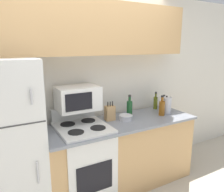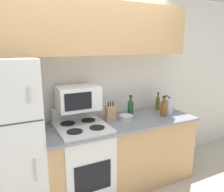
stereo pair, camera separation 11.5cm
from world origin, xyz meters
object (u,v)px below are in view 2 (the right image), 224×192
refrigerator (8,144)px  stove (83,161)px  bottle_whiskey (163,108)px  kettle (168,106)px  bottle_wine_green (131,108)px  bottle_olive_oil (158,103)px  bottle_vinegar (166,105)px  knife_block (110,113)px  microwave (78,98)px  bowl (126,117)px

refrigerator → stove: (0.79, -0.02, -0.38)m
bottle_whiskey → kettle: bearing=19.6°
refrigerator → bottle_wine_green: (1.51, 0.09, 0.16)m
stove → bottle_olive_oil: size_ratio=4.22×
bottle_olive_oil → bottle_whiskey: 0.32m
bottle_olive_oil → kettle: (-0.01, -0.25, 0.01)m
bottle_vinegar → kettle: kettle is taller
knife_block → bottle_olive_oil: size_ratio=0.96×
bottle_olive_oil → bottle_whiskey: bottle_whiskey is taller
bottle_olive_oil → bottle_vinegar: size_ratio=1.08×
microwave → bottle_vinegar: 1.33m
refrigerator → stove: bearing=-1.7°
bottle_olive_oil → bottle_wine_green: bearing=-168.2°
bottle_wine_green → kettle: (0.54, -0.13, -0.00)m
stove → microwave: bearing=88.5°
stove → kettle: (1.26, -0.02, 0.54)m
microwave → bottle_wine_green: microwave is taller
bottle_olive_oil → microwave: bearing=-175.9°
bowl → kettle: 0.66m
stove → bottle_olive_oil: bottle_olive_oil is taller
bowl → bottle_wine_green: bearing=38.9°
bowl → bottle_whiskey: bearing=-8.2°
knife_block → bowl: bearing=-26.8°
refrigerator → bottle_vinegar: refrigerator is taller
knife_block → bottle_olive_oil: 0.86m
refrigerator → bottle_whiskey: size_ratio=6.18×
refrigerator → bottle_wine_green: 1.52m
bottle_wine_green → knife_block: bearing=-179.2°
bottle_olive_oil → stove: bearing=-169.9°
knife_block → kettle: (0.84, -0.13, 0.02)m
refrigerator → bottle_wine_green: size_ratio=5.77×
bottle_vinegar → bottle_wine_green: size_ratio=0.80×
knife_block → bottle_whiskey: bottle_whiskey is taller
bottle_olive_oil → kettle: bearing=-92.6°
refrigerator → bottle_olive_oil: 2.07m
kettle → knife_block: bearing=171.4°
kettle → refrigerator: bearing=178.8°
stove → bowl: stove is taller
bottle_whiskey → bottle_wine_green: 0.45m
kettle → bowl: bearing=177.0°
bottle_wine_green → kettle: bottle_wine_green is taller
refrigerator → bottle_whiskey: refrigerator is taller
bottle_whiskey → bottle_vinegar: (0.17, 0.15, -0.02)m
knife_block → kettle: 0.85m
stove → bottle_whiskey: size_ratio=3.92×
refrigerator → kettle: (2.05, -0.04, 0.16)m
stove → bowl: bearing=1.4°
stove → microwave: (0.00, 0.14, 0.76)m
stove → knife_block: size_ratio=4.42×
bottle_whiskey → kettle: (0.12, 0.04, 0.01)m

